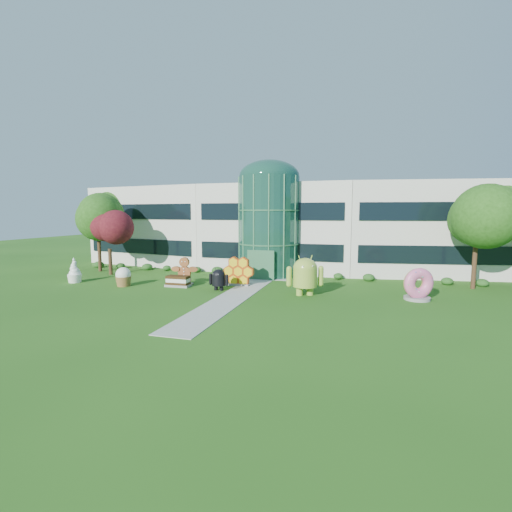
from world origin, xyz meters
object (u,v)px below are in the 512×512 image
(android_green, at_px, (305,273))
(gingerbread, at_px, (185,271))
(android_black, at_px, (219,278))
(donut, at_px, (418,284))

(android_green, relative_size, gingerbread, 1.28)
(android_black, distance_m, gingerbread, 4.05)
(donut, distance_m, gingerbread, 18.83)
(android_green, bearing_deg, gingerbread, 151.29)
(android_green, xyz_separation_m, gingerbread, (-10.78, 1.23, -0.47))
(gingerbread, bearing_deg, android_green, -12.77)
(donut, bearing_deg, gingerbread, 152.33)
(donut, bearing_deg, android_green, 159.36)
(android_black, height_order, gingerbread, gingerbread)
(android_green, distance_m, gingerbread, 10.86)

